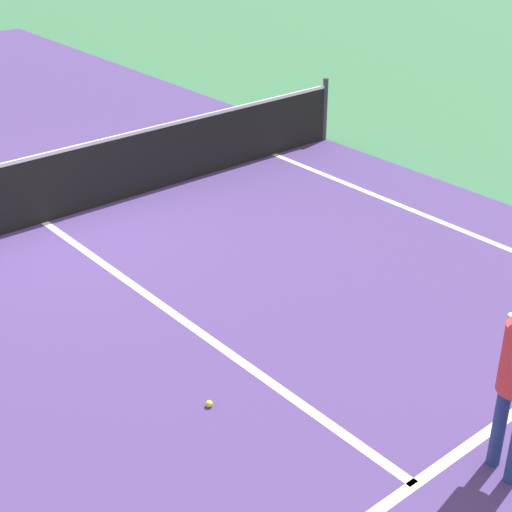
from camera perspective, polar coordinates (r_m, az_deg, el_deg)
The scene contains 6 objects.
ground_plane at distance 10.94m, azimuth -15.15°, elevation 2.38°, with size 60.00×60.00×0.00m, color #38724C.
court_surface_inbounds at distance 10.94m, azimuth -15.15°, elevation 2.39°, with size 10.62×24.40×0.00m, color #4C387A.
line_service_near at distance 6.59m, azimuth 11.46°, elevation -15.98°, with size 8.22×0.10×0.01m, color white.
line_center_service at distance 8.44m, azimuth -5.45°, elevation -4.60°, with size 0.10×6.40×0.01m, color white.
net at distance 10.75m, azimuth -15.47°, elevation 4.76°, with size 10.60×0.09×1.07m.
tennis_ball_mid_court at distance 7.20m, azimuth -3.43°, elevation -10.69°, with size 0.07×0.07×0.07m, color #CCE033.
Camera 1 is at (-3.96, -9.16, 4.49)m, focal length 54.92 mm.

